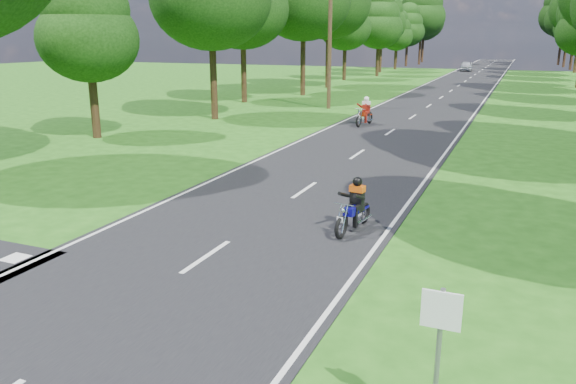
% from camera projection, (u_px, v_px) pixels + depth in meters
% --- Properties ---
extents(ground, '(160.00, 160.00, 0.00)m').
position_uv_depth(ground, '(152.00, 294.00, 10.57)').
color(ground, '#205413').
rests_on(ground, ground).
extents(main_road, '(7.00, 140.00, 0.02)m').
position_uv_depth(main_road, '(459.00, 86.00, 54.99)').
color(main_road, black).
rests_on(main_road, ground).
extents(road_markings, '(7.40, 140.00, 0.01)m').
position_uv_depth(road_markings, '(455.00, 87.00, 53.37)').
color(road_markings, silver).
rests_on(road_markings, main_road).
extents(treeline, '(40.00, 115.35, 14.78)m').
position_uv_depth(treeline, '(489.00, 2.00, 61.18)').
color(treeline, black).
rests_on(treeline, ground).
extents(telegraph_pole, '(1.20, 0.26, 8.00)m').
position_uv_depth(telegraph_pole, '(330.00, 46.00, 36.59)').
color(telegraph_pole, '#382616').
rests_on(telegraph_pole, ground).
extents(road_sign, '(0.45, 0.07, 2.00)m').
position_uv_depth(road_sign, '(439.00, 342.00, 6.37)').
color(road_sign, slate).
rests_on(road_sign, ground).
extents(rider_near_blue, '(0.79, 1.68, 1.35)m').
position_uv_depth(rider_near_blue, '(354.00, 205.00, 13.80)').
color(rider_near_blue, '#100B83').
rests_on(rider_near_blue, main_road).
extents(rider_far_red, '(0.85, 1.92, 1.55)m').
position_uv_depth(rider_far_red, '(365.00, 111.00, 30.29)').
color(rider_far_red, '#A6270C').
rests_on(rider_far_red, main_road).
extents(distant_car, '(1.82, 4.01, 1.33)m').
position_uv_depth(distant_car, '(466.00, 66.00, 77.76)').
color(distant_car, silver).
rests_on(distant_car, main_road).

